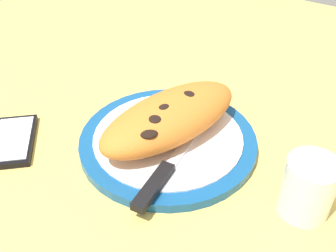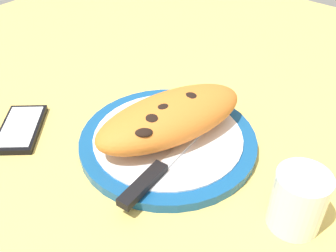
{
  "view_description": "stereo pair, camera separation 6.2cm",
  "coord_description": "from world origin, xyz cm",
  "px_view_note": "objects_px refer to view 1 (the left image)",
  "views": [
    {
      "loc": [
        40.96,
        26.24,
        41.9
      ],
      "look_at": [
        0.0,
        0.0,
        3.85
      ],
      "focal_mm": 42.35,
      "sensor_mm": 36.0,
      "label": 1
    },
    {
      "loc": [
        37.31,
        31.21,
        41.9
      ],
      "look_at": [
        0.0,
        0.0,
        3.85
      ],
      "focal_mm": 42.35,
      "sensor_mm": 36.0,
      "label": 2
    }
  ],
  "objects_px": {
    "calzone": "(171,117)",
    "fork": "(132,122)",
    "plate": "(168,140)",
    "water_glass": "(307,191)",
    "smartphone": "(13,141)",
    "knife": "(163,174)"
  },
  "relations": [
    {
      "from": "water_glass",
      "to": "calzone",
      "type": "bearing_deg",
      "value": -95.48
    },
    {
      "from": "fork",
      "to": "water_glass",
      "type": "height_order",
      "value": "water_glass"
    },
    {
      "from": "plate",
      "to": "water_glass",
      "type": "xyz_separation_m",
      "value": [
        0.01,
        0.22,
        0.03
      ]
    },
    {
      "from": "plate",
      "to": "water_glass",
      "type": "bearing_deg",
      "value": 86.29
    },
    {
      "from": "calzone",
      "to": "smartphone",
      "type": "height_order",
      "value": "calzone"
    },
    {
      "from": "calzone",
      "to": "fork",
      "type": "relative_size",
      "value": 1.79
    },
    {
      "from": "fork",
      "to": "water_glass",
      "type": "relative_size",
      "value": 1.84
    },
    {
      "from": "knife",
      "to": "water_glass",
      "type": "distance_m",
      "value": 0.19
    },
    {
      "from": "plate",
      "to": "knife",
      "type": "distance_m",
      "value": 0.09
    },
    {
      "from": "knife",
      "to": "water_glass",
      "type": "relative_size",
      "value": 2.57
    },
    {
      "from": "smartphone",
      "to": "plate",
      "type": "bearing_deg",
      "value": 121.78
    },
    {
      "from": "fork",
      "to": "knife",
      "type": "distance_m",
      "value": 0.13
    },
    {
      "from": "fork",
      "to": "water_glass",
      "type": "bearing_deg",
      "value": 87.84
    },
    {
      "from": "plate",
      "to": "water_glass",
      "type": "relative_size",
      "value": 3.39
    },
    {
      "from": "smartphone",
      "to": "fork",
      "type": "bearing_deg",
      "value": 131.65
    },
    {
      "from": "plate",
      "to": "calzone",
      "type": "bearing_deg",
      "value": 169.3
    },
    {
      "from": "calzone",
      "to": "water_glass",
      "type": "height_order",
      "value": "same"
    },
    {
      "from": "fork",
      "to": "smartphone",
      "type": "relative_size",
      "value": 1.15
    },
    {
      "from": "calzone",
      "to": "water_glass",
      "type": "distance_m",
      "value": 0.22
    },
    {
      "from": "plate",
      "to": "calzone",
      "type": "distance_m",
      "value": 0.04
    },
    {
      "from": "plate",
      "to": "smartphone",
      "type": "height_order",
      "value": "plate"
    },
    {
      "from": "calzone",
      "to": "knife",
      "type": "xyz_separation_m",
      "value": [
        0.09,
        0.04,
        -0.03
      ]
    }
  ]
}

